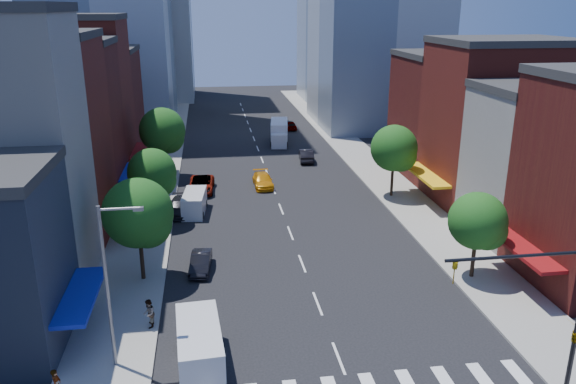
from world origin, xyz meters
name	(u,v)px	position (x,y,z in m)	size (l,w,h in m)	color
ground	(339,358)	(0.00, 0.00, 0.00)	(220.00, 220.00, 0.00)	black
sidewalk_left	(159,168)	(-12.50, 40.00, 0.07)	(5.00, 120.00, 0.15)	gray
sidewalk_right	(363,160)	(12.50, 40.00, 0.07)	(5.00, 120.00, 0.15)	gray
bldg_left_2	(25,143)	(-21.00, 20.50, 8.00)	(12.00, 9.00, 16.00)	maroon
bldg_left_3	(53,127)	(-21.00, 29.00, 7.50)	(12.00, 8.00, 15.00)	#4F1413
bldg_left_4	(71,102)	(-21.00, 37.50, 8.50)	(12.00, 9.00, 17.00)	maroon
bldg_left_5	(90,106)	(-21.00, 47.00, 6.50)	(12.00, 10.00, 13.00)	#4F1413
bldg_right_1	(550,165)	(21.00, 15.00, 6.00)	(12.00, 8.00, 12.00)	beige
bldg_right_2	(498,125)	(21.00, 24.00, 7.50)	(12.00, 10.00, 15.00)	maroon
bldg_right_3	(453,116)	(21.00, 34.00, 6.50)	(12.00, 10.00, 13.00)	#4F1413
traffic_signal	(568,321)	(9.94, -4.50, 4.16)	(7.24, 2.24, 8.00)	black
streetlight	(110,278)	(-11.81, 1.00, 5.28)	(2.25, 0.25, 9.00)	slate
tree_left_near	(140,216)	(-11.35, 10.92, 4.87)	(4.80, 4.80, 7.30)	black
tree_left_mid	(154,175)	(-11.35, 21.92, 4.53)	(4.20, 4.20, 6.65)	black
tree_left_far	(164,132)	(-11.35, 35.92, 5.20)	(5.00, 5.00, 7.75)	black
tree_right_near	(480,223)	(11.65, 7.92, 4.19)	(4.00, 4.00, 6.20)	black
tree_right_far	(396,150)	(11.65, 25.92, 4.86)	(4.60, 4.60, 7.20)	black
parked_car_front	(200,341)	(-7.50, 1.54, 0.82)	(1.95, 4.84, 1.65)	#A7A7AB
parked_car_second	(201,262)	(-7.50, 11.94, 0.65)	(1.37, 3.94, 1.30)	black
parked_car_third	(201,185)	(-7.50, 30.44, 0.76)	(2.52, 5.46, 1.52)	#999999
parked_car_rear	(179,207)	(-9.50, 24.11, 0.69)	(1.93, 4.74, 1.38)	black
cargo_van_near	(200,349)	(-7.49, 0.23, 1.18)	(2.61, 5.75, 2.39)	silver
cargo_van_far	(194,203)	(-8.11, 24.01, 0.99)	(2.35, 4.87, 2.01)	silver
taxi	(263,180)	(-1.00, 31.17, 0.69)	(1.93, 4.75, 1.38)	orange
traffic_car_oncoming	(306,155)	(5.37, 40.72, 0.78)	(1.65, 4.72, 1.56)	black
traffic_car_far	(290,125)	(6.16, 59.41, 0.67)	(1.57, 3.91, 1.33)	#999999
box_truck	(279,133)	(3.29, 50.63, 1.45)	(3.20, 7.83, 3.06)	silver
pedestrian_far	(149,314)	(-10.50, 4.49, 1.04)	(0.86, 0.67, 1.78)	#999999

